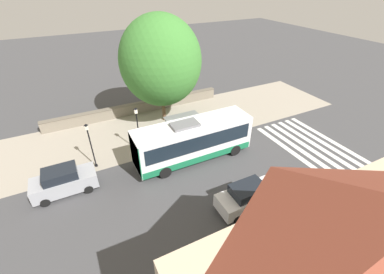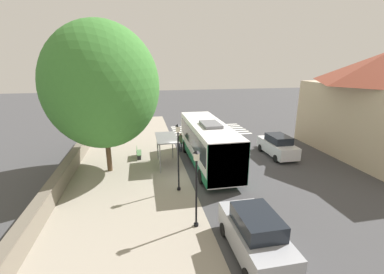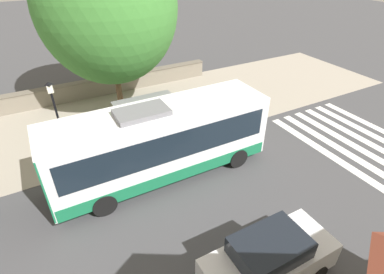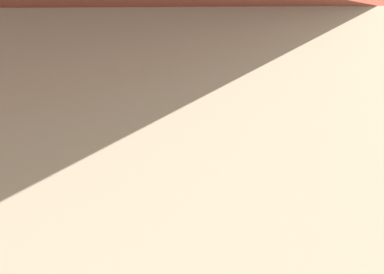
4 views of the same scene
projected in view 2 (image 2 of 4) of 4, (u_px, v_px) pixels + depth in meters
ground_plane at (188, 176)px, 18.80m from camera, size 120.00×120.00×0.00m
sidewalk_plaza at (125, 181)px, 17.95m from camera, size 9.00×44.00×0.02m
crosswalk_stripes at (210, 130)px, 31.61m from camera, size 9.00×5.25×0.01m
stone_wall at (62, 178)px, 17.01m from camera, size 0.60×20.00×1.25m
background_building at (381, 104)px, 21.66m from camera, size 7.77×13.32×9.00m
bus at (208, 143)px, 20.36m from camera, size 2.78×10.03×3.66m
bus_shelter at (165, 142)px, 20.23m from camera, size 1.60×3.31×2.38m
pedestrian at (180, 141)px, 23.73m from camera, size 0.34×0.24×1.78m
bench at (138, 153)px, 22.33m from camera, size 0.40×1.54×0.88m
street_lamp_near at (178, 152)px, 16.02m from camera, size 0.28×0.28×4.44m
street_lamp_far at (196, 183)px, 12.39m from camera, size 0.28×0.28×4.10m
shade_tree at (102, 86)px, 17.96m from camera, size 7.99×7.99×10.83m
parked_car_behind_bus at (255, 235)px, 10.89m from camera, size 1.99×4.42×2.06m
parked_car_far_lane at (277, 146)px, 22.66m from camera, size 1.94×4.43×1.92m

